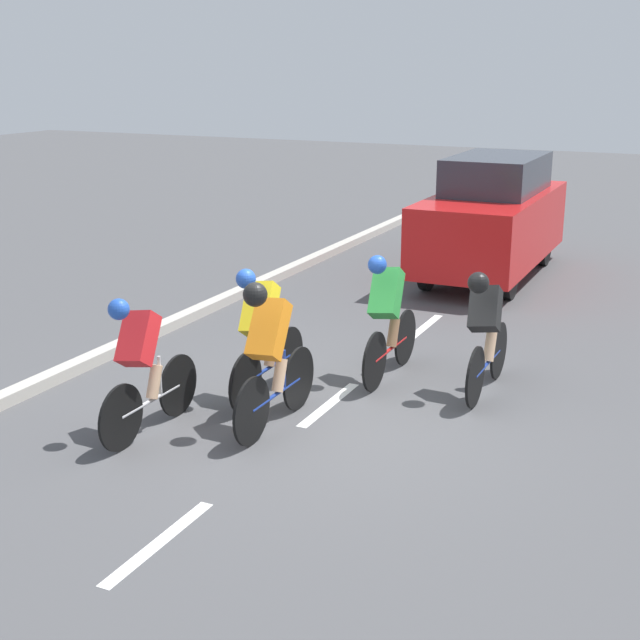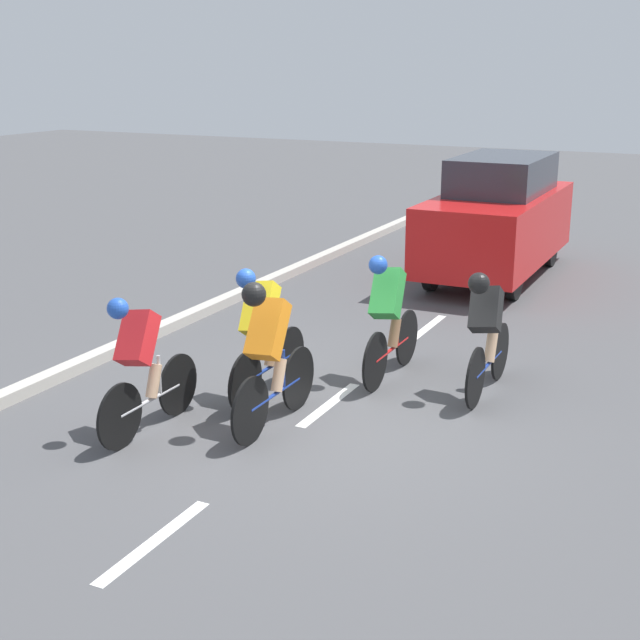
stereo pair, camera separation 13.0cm
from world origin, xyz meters
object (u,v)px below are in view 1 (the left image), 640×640
support_car (492,217)px  cyclist_yellow (262,330)px  cyclist_black (485,328)px  cyclist_green (387,314)px  cyclist_red (142,362)px  cyclist_orange (270,350)px

support_car → cyclist_yellow: bearing=83.5°
cyclist_black → cyclist_green: (1.17, -0.02, 0.02)m
support_car → cyclist_green: bearing=92.4°
cyclist_black → cyclist_red: cyclist_red is taller
cyclist_green → cyclist_red: bearing=57.8°
cyclist_green → cyclist_red: 3.01m
cyclist_orange → cyclist_yellow: bearing=-55.9°
cyclist_yellow → cyclist_red: (0.60, 1.36, -0.04)m
cyclist_black → cyclist_yellow: bearing=28.5°
cyclist_green → cyclist_red: size_ratio=1.04×
cyclist_red → cyclist_orange: size_ratio=0.96×
cyclist_black → cyclist_orange: (1.69, 1.88, 0.07)m
cyclist_red → support_car: size_ratio=0.38×
cyclist_green → support_car: 5.60m
cyclist_black → cyclist_yellow: size_ratio=1.01×
cyclist_orange → support_car: (-0.29, -7.48, 0.20)m
cyclist_black → cyclist_red: 3.76m
cyclist_green → cyclist_yellow: bearing=50.0°
support_car → cyclist_black: bearing=104.0°
cyclist_yellow → cyclist_green: 1.56m
cyclist_green → cyclist_orange: (0.53, 1.90, 0.05)m
cyclist_black → cyclist_orange: size_ratio=0.99×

